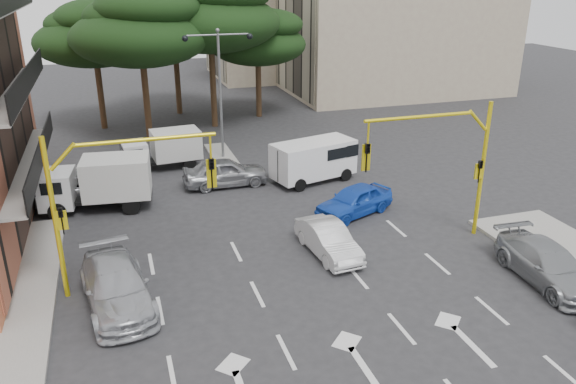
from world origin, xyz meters
The scene contains 19 objects.
ground centered at (0.00, 0.00, 0.00)m, with size 120.00×120.00×0.00m, color #28282B.
median_strip centered at (0.00, 16.00, 0.07)m, with size 1.40×6.00×0.15m, color gray.
pine_left_near centered at (-3.94, 21.96, 7.60)m, with size 9.15×9.15×10.23m.
pine_center centered at (1.06, 23.96, 8.30)m, with size 9.98×9.98×11.16m.
pine_left_far centered at (-6.94, 25.96, 6.91)m, with size 8.32×8.32×9.30m.
pine_right centered at (5.06, 25.96, 6.22)m, with size 7.49×7.49×8.37m.
pine_back centered at (-0.94, 28.96, 7.60)m, with size 9.15×9.15×10.23m.
signal_mast_right centered at (6.80, 1.99, 3.88)m, with size 5.79×0.37×6.00m.
signal_mast_left centered at (-6.80, 1.99, 3.88)m, with size 5.79×0.37×6.00m.
street_lamp_center centered at (0.00, 16.00, 5.43)m, with size 4.16×0.36×7.77m.
car_white_hatch centered at (1.61, 2.14, 0.66)m, with size 1.39×3.98×1.31m, color silver.
car_blue_compact centered at (4.32, 5.61, 0.71)m, with size 1.68×4.18×1.42m, color blue.
car_silver_wagon centered at (-6.85, 0.82, 0.76)m, with size 2.12×5.22×1.51m, color #AAACB2.
car_silver_cross_a centered at (-8.00, 11.50, 0.77)m, with size 2.54×5.51×1.53m, color gray.
car_silver_cross_b centered at (-0.81, 11.31, 0.78)m, with size 1.84×4.57×1.56m, color #92949A.
car_silver_parked centered at (8.70, -2.41, 0.71)m, with size 1.99×4.89×1.42m, color gray.
van_white centered at (4.03, 10.60, 1.15)m, with size 2.09×4.61×2.31m, color white, non-canonical shape.
box_truck_a centered at (-7.42, 10.00, 1.30)m, with size 2.23×5.30×2.61m, color silver, non-canonical shape.
box_truck_b centered at (-3.75, 15.23, 1.13)m, with size 1.93×4.60×2.26m, color white, non-canonical shape.
Camera 1 is at (-6.30, -17.19, 11.01)m, focal length 35.00 mm.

